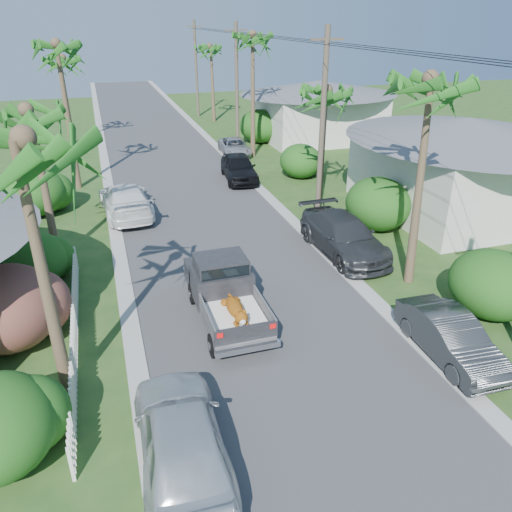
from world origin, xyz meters
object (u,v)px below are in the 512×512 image
object	(u,v)px
palm_r_c	(253,36)
utility_pole_d	(196,69)
utility_pole_c	(237,87)
parked_car_rm	(344,236)
palm_l_a	(15,141)
parked_car_rd	(235,147)
parked_car_ln	(182,439)
parked_car_lf	(125,200)
palm_l_d	(60,58)
house_right_near	(460,169)
utility_pole_b	(322,127)
parked_car_rn	(450,337)
parked_car_rf	(239,168)
palm_r_a	(435,80)
house_right_far	(317,112)
pickup_truck	(223,288)
palm_l_c	(56,45)
palm_r_d	(211,47)
palm_r_b	(325,91)
palm_l_b	(30,111)

from	to	relation	value
palm_r_c	utility_pole_d	xyz separation A→B (m)	(-0.60, 17.00, -3.51)
utility_pole_c	parked_car_rm	bearing A→B (deg)	-91.80
palm_l_a	utility_pole_c	distance (m)	27.74
parked_car_rd	parked_car_ln	bearing A→B (deg)	-103.79
parked_car_lf	utility_pole_d	xyz separation A→B (m)	(9.20, 26.53, 3.79)
palm_l_d	house_right_near	bearing A→B (deg)	-48.45
parked_car_rd	parked_car_lf	distance (m)	13.39
parked_car_rm	utility_pole_b	size ratio (longest dim) A/B	0.61
parked_car_lf	palm_r_c	distance (m)	15.50
parked_car_lf	utility_pole_b	world-z (taller)	utility_pole_b
parked_car_ln	palm_l_d	bearing A→B (deg)	-83.54
parked_car_rn	palm_r_c	distance (m)	25.79
utility_pole_b	utility_pole_c	bearing A→B (deg)	90.00
parked_car_rf	utility_pole_d	size ratio (longest dim) A/B	0.52
parked_car_ln	palm_r_a	size ratio (longest dim) A/B	0.56
house_right_far	parked_car_rn	bearing A→B (deg)	-106.06
pickup_truck	palm_l_c	xyz separation A→B (m)	(-4.88, 16.30, 6.90)
palm_r_d	parked_car_ln	bearing A→B (deg)	-104.07
parked_car_rd	palm_r_c	distance (m)	7.66
pickup_truck	utility_pole_d	distance (m)	38.07
palm_r_d	utility_pole_d	xyz separation A→B (m)	(-0.90, 3.00, -2.14)
palm_l_d	palm_r_d	bearing A→B (deg)	24.78
parked_car_ln	house_right_far	distance (m)	34.58
parked_car_ln	palm_l_a	size ratio (longest dim) A/B	0.59
palm_l_a	palm_r_b	size ratio (longest dim) A/B	1.14
parked_car_rn	utility_pole_d	world-z (taller)	utility_pole_d
house_right_far	utility_pole_d	distance (m)	15.16
utility_pole_c	utility_pole_d	bearing A→B (deg)	90.00
parked_car_rf	parked_car_rm	bearing A→B (deg)	-77.50
parked_car_rn	house_right_far	xyz separation A→B (m)	(8.25, 28.65, 1.45)
parked_car_rn	house_right_near	size ratio (longest dim) A/B	0.45
parked_car_lf	palm_r_d	xyz separation A→B (m)	(10.10, 23.53, 5.93)
palm_l_a	palm_l_b	world-z (taller)	palm_l_a
utility_pole_d	parked_car_rm	bearing A→B (deg)	-91.01
palm_l_a	pickup_truck	bearing A→B (deg)	27.96
utility_pole_d	parked_car_rd	bearing A→B (deg)	-92.11
parked_car_ln	palm_l_b	xyz separation A→B (m)	(-3.20, 12.31, 5.32)
palm_l_b	utility_pole_b	xyz separation A→B (m)	(12.40, 1.00, -1.55)
parked_car_rf	palm_r_d	xyz separation A→B (m)	(2.90, 19.45, 5.94)
parked_car_rn	palm_r_b	xyz separation A→B (m)	(1.85, 13.65, 5.28)
parked_car_rm	parked_car_ln	world-z (taller)	parked_car_ln
parked_car_rm	palm_l_c	distance (m)	18.51
palm_l_c	house_right_near	xyz separation A→B (m)	(19.00, -10.00, -5.69)
parked_car_rn	parked_car_rm	world-z (taller)	parked_car_rm
parked_car_rn	utility_pole_b	distance (m)	12.32
parked_car_rm	palm_r_a	bearing A→B (deg)	-67.77
parked_car_rm	palm_l_b	bearing A→B (deg)	163.57
palm_l_c	house_right_near	world-z (taller)	palm_l_c
palm_r_c	house_right_far	size ratio (longest dim) A/B	1.04
parked_car_rf	parked_car_rd	world-z (taller)	parked_car_rf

